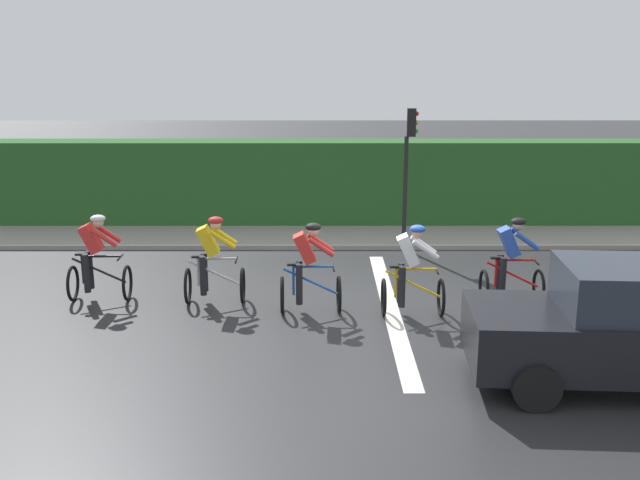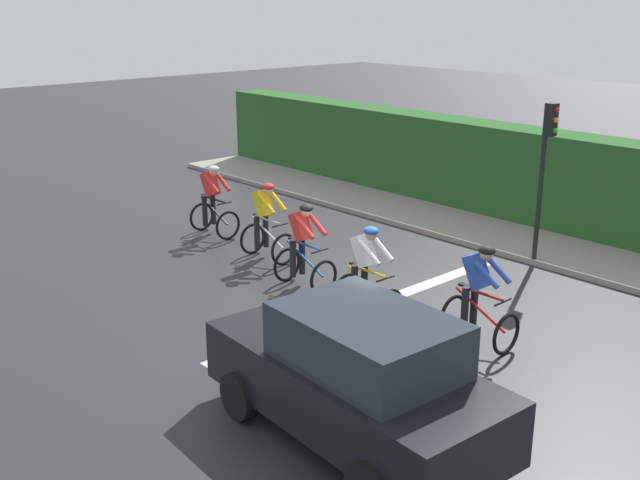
% 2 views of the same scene
% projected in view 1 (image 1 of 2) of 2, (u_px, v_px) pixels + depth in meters
% --- Properties ---
extents(ground_plane, '(80.00, 80.00, 0.00)m').
position_uv_depth(ground_plane, '(391.00, 308.00, 13.38)').
color(ground_plane, '#28282B').
extents(sidewalk_kerb, '(2.80, 20.70, 0.12)m').
position_uv_depth(sidewalk_kerb, '(293.00, 234.00, 18.70)').
color(sidewalk_kerb, gray).
rests_on(sidewalk_kerb, ground).
extents(stone_wall_low, '(0.44, 20.70, 0.50)m').
position_uv_depth(stone_wall_low, '(294.00, 219.00, 19.52)').
color(stone_wall_low, tan).
rests_on(stone_wall_low, ground).
extents(hedge_wall, '(1.10, 20.70, 2.31)m').
position_uv_depth(hedge_wall, '(294.00, 184.00, 19.59)').
color(hedge_wall, '#265623').
rests_on(hedge_wall, ground).
extents(road_marking_stop_line, '(7.00, 0.30, 0.01)m').
position_uv_depth(road_marking_stop_line, '(390.00, 308.00, 13.38)').
color(road_marking_stop_line, silver).
rests_on(road_marking_stop_line, ground).
extents(cyclist_lead, '(0.71, 1.10, 1.66)m').
position_uv_depth(cyclist_lead, '(96.00, 260.00, 13.60)').
color(cyclist_lead, black).
rests_on(cyclist_lead, ground).
extents(cyclist_second, '(0.71, 1.10, 1.66)m').
position_uv_depth(cyclist_second, '(212.00, 262.00, 13.45)').
color(cyclist_second, black).
rests_on(cyclist_second, ground).
extents(cyclist_mid, '(0.72, 1.10, 1.66)m').
position_uv_depth(cyclist_mid, '(308.00, 270.00, 12.95)').
color(cyclist_mid, black).
rests_on(cyclist_mid, ground).
extents(cyclist_fourth, '(0.69, 1.09, 1.66)m').
position_uv_depth(cyclist_fourth, '(411.00, 273.00, 12.80)').
color(cyclist_fourth, black).
rests_on(cyclist_fourth, ground).
extents(cyclist_trailing, '(0.69, 1.08, 1.66)m').
position_uv_depth(cyclist_trailing, '(511.00, 264.00, 13.37)').
color(cyclist_trailing, black).
rests_on(cyclist_trailing, ground).
extents(car_black, '(2.08, 4.20, 1.76)m').
position_uv_depth(car_black, '(623.00, 327.00, 10.05)').
color(car_black, black).
rests_on(car_black, ground).
extents(traffic_light_near_crossing, '(0.21, 0.31, 3.34)m').
position_uv_depth(traffic_light_near_crossing, '(409.00, 157.00, 16.88)').
color(traffic_light_near_crossing, black).
rests_on(traffic_light_near_crossing, ground).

